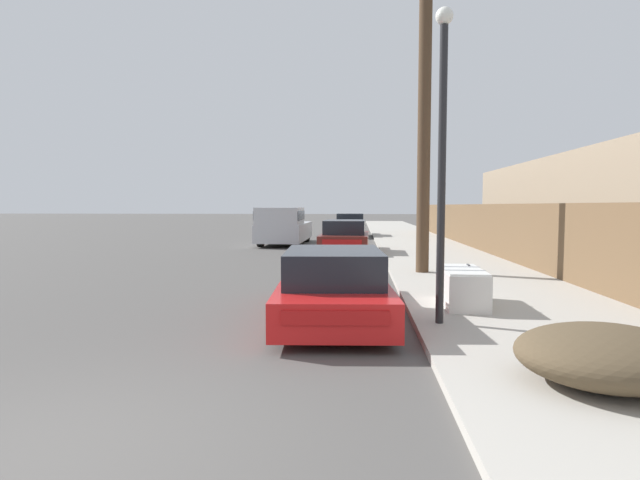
# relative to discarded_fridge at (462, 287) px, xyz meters

# --- Properties ---
(ground_plane) EXTENTS (220.00, 220.00, 0.00)m
(ground_plane) POSITION_rel_discarded_fridge_xyz_m (-4.20, -5.74, -0.45)
(ground_plane) COLOR #4F4C49
(sidewalk_curb) EXTENTS (4.20, 63.00, 0.12)m
(sidewalk_curb) POSITION_rel_discarded_fridge_xyz_m (1.10, 17.76, -0.39)
(sidewalk_curb) COLOR #ADA89E
(sidewalk_curb) RESTS_ON ground
(discarded_fridge) EXTENTS (0.75, 1.65, 0.68)m
(discarded_fridge) POSITION_rel_discarded_fridge_xyz_m (0.00, 0.00, 0.00)
(discarded_fridge) COLOR silver
(discarded_fridge) RESTS_ON sidewalk_curb
(parked_sports_car_red) EXTENTS (2.02, 4.57, 1.20)m
(parked_sports_car_red) POSITION_rel_discarded_fridge_xyz_m (-2.29, -0.78, 0.10)
(parked_sports_car_red) COLOR red
(parked_sports_car_red) RESTS_ON ground
(car_parked_mid) EXTENTS (1.92, 4.26, 1.34)m
(car_parked_mid) POSITION_rel_discarded_fridge_xyz_m (-2.40, 10.55, 0.18)
(car_parked_mid) COLOR #5B1E19
(car_parked_mid) RESTS_ON ground
(car_parked_far) EXTENTS (1.86, 4.29, 1.43)m
(car_parked_far) POSITION_rel_discarded_fridge_xyz_m (-2.36, 21.40, 0.22)
(car_parked_far) COLOR black
(car_parked_far) RESTS_ON ground
(pickup_truck) EXTENTS (2.14, 5.68, 1.83)m
(pickup_truck) POSITION_rel_discarded_fridge_xyz_m (-5.51, 14.94, 0.46)
(pickup_truck) COLOR silver
(pickup_truck) RESTS_ON ground
(utility_pole) EXTENTS (1.80, 0.34, 9.41)m
(utility_pole) POSITION_rel_discarded_fridge_xyz_m (-0.15, 4.49, 4.46)
(utility_pole) COLOR #4C3826
(utility_pole) RESTS_ON sidewalk_curb
(street_lamp) EXTENTS (0.26, 0.26, 4.71)m
(street_lamp) POSITION_rel_discarded_fridge_xyz_m (-0.63, -1.44, 2.40)
(street_lamp) COLOR #232326
(street_lamp) RESTS_ON sidewalk_curb
(brush_pile) EXTENTS (1.78, 1.61, 0.59)m
(brush_pile) POSITION_rel_discarded_fridge_xyz_m (0.61, -3.99, -0.03)
(brush_pile) COLOR brown
(brush_pile) RESTS_ON sidewalk_curb
(wooden_fence) EXTENTS (0.08, 32.86, 1.85)m
(wooden_fence) POSITION_rel_discarded_fridge_xyz_m (3.05, 11.13, 0.60)
(wooden_fence) COLOR brown
(wooden_fence) RESTS_ON sidewalk_curb
(building_right_house) EXTENTS (6.00, 17.59, 3.86)m
(building_right_house) POSITION_rel_discarded_fridge_xyz_m (8.54, 12.76, 1.48)
(building_right_house) COLOR gray
(building_right_house) RESTS_ON ground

